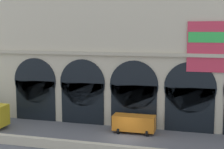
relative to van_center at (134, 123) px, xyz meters
name	(u,v)px	position (x,y,z in m)	size (l,w,h in m)	color
ground_plane	(125,139)	(-0.55, -2.72, -1.25)	(200.00, 200.00, 0.00)	slate
station_building	(138,49)	(-0.51, 4.85, 8.89)	(43.66, 5.56, 20.78)	beige
van_center	(134,123)	(0.00, 0.00, 0.00)	(5.20, 2.48, 2.20)	orange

